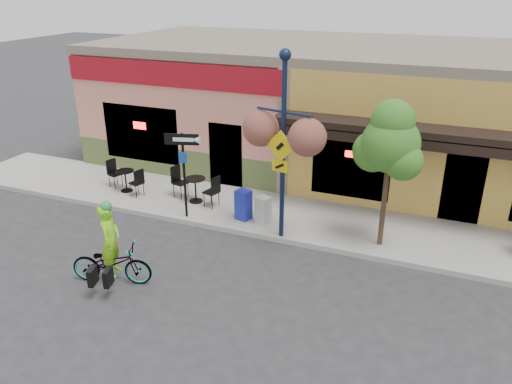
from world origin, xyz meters
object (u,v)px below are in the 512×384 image
Objects in this scene: newspaper_box_grey at (263,210)px; newspaper_box_blue at (243,205)px; cyclist_rider at (112,250)px; building at (344,106)px; one_way_sign at (184,176)px; street_tree at (387,175)px; bicycle at (112,263)px; lamp_post at (283,149)px.

newspaper_box_blue is at bearing -160.64° from newspaper_box_grey.
cyclist_rider is 4.56m from newspaper_box_grey.
cyclist_rider is (-3.02, -10.26, -1.37)m from building.
one_way_sign is 3.22× the size of newspaper_box_grey.
one_way_sign is 1.89m from newspaper_box_blue.
street_tree is at bearing 20.69° from newspaper_box_grey.
newspaper_box_grey is (2.22, 3.97, -0.33)m from cyclist_rider.
newspaper_box_grey is at bearing -44.70° from cyclist_rider.
bicycle is 1.09× the size of cyclist_rider.
lamp_post is at bearing -168.22° from street_tree.
building is 10.39× the size of cyclist_rider.
newspaper_box_grey is at bearing -4.13° from one_way_sign.
lamp_post reaches higher than newspaper_box_blue.
street_tree is (3.95, -0.04, 1.52)m from newspaper_box_blue.
building reaches higher than cyclist_rider.
one_way_sign is at bearing -147.36° from newspaper_box_grey.
street_tree reaches higher than one_way_sign.
bicycle is 4.31m from newspaper_box_blue.
building is 7.12× the size of one_way_sign.
building is 7.46m from one_way_sign.
cyclist_rider is at bearing -105.27° from one_way_sign.
cyclist_rider is 4.86m from lamp_post.
lamp_post is 3.24m from one_way_sign.
street_tree is at bearing -11.20° from one_way_sign.
lamp_post is at bearing -15.71° from newspaper_box_grey.
building is 4.63× the size of street_tree.
lamp_post is 5.57× the size of newspaper_box_blue.
one_way_sign is at bearing -175.44° from street_tree.
bicycle is at bearing -106.08° from one_way_sign.
building is 3.64× the size of lamp_post.
one_way_sign is 2.46m from newspaper_box_grey.
cyclist_rider is at bearing -117.78° from lamp_post.
newspaper_box_grey is at bearing 156.53° from lamp_post.
street_tree is (5.55, 3.95, 1.24)m from cyclist_rider.
lamp_post is at bearing -90.44° from building.
one_way_sign is at bearing -15.79° from bicycle.
building reaches higher than newspaper_box_grey.
newspaper_box_grey is (-0.80, -6.29, -1.70)m from building.
street_tree reaches higher than newspaper_box_blue.
newspaper_box_blue is 0.23× the size of street_tree.
building reaches higher than one_way_sign.
newspaper_box_blue is 1.13× the size of newspaper_box_grey.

